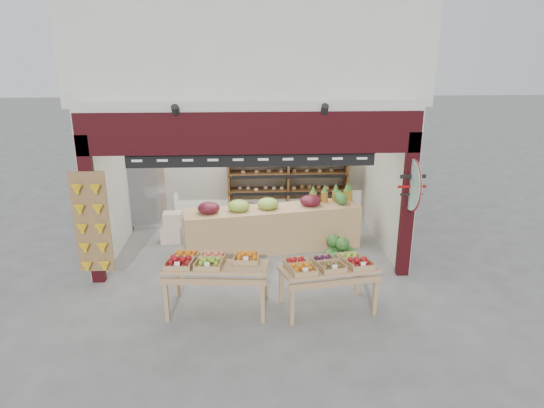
{
  "coord_description": "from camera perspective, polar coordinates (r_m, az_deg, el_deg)",
  "views": [
    {
      "loc": [
        -0.04,
        -9.01,
        4.07
      ],
      "look_at": [
        0.39,
        -0.2,
        1.12
      ],
      "focal_mm": 32.0,
      "sensor_mm": 36.0,
      "label": 1
    }
  ],
  "objects": [
    {
      "name": "mid_counter",
      "position": [
        9.9,
        0.04,
        -2.69
      ],
      "size": [
        3.63,
        1.3,
        1.11
      ],
      "color": "tan",
      "rests_on": "ground"
    },
    {
      "name": "banana_board",
      "position": [
        8.79,
        -20.46,
        -2.35
      ],
      "size": [
        0.6,
        0.15,
        1.8
      ],
      "color": "olive",
      "rests_on": "ground"
    },
    {
      "name": "ground",
      "position": [
        9.88,
        -2.34,
        -5.83
      ],
      "size": [
        60.0,
        60.0,
        0.0
      ],
      "primitive_type": "plane",
      "color": "#61615C",
      "rests_on": "ground"
    },
    {
      "name": "watermelon_pile",
      "position": [
        9.53,
        8.12,
        -5.73
      ],
      "size": [
        0.7,
        0.68,
        0.51
      ],
      "color": "#1D4D19",
      "rests_on": "ground"
    },
    {
      "name": "shop_structure",
      "position": [
        10.62,
        -2.72,
        17.68
      ],
      "size": [
        6.36,
        5.12,
        5.4
      ],
      "color": "silver",
      "rests_on": "ground"
    },
    {
      "name": "display_table_left",
      "position": [
        7.69,
        -7.26,
        -6.95
      ],
      "size": [
        1.65,
        1.01,
        1.01
      ],
      "color": "tan",
      "rests_on": "ground"
    },
    {
      "name": "refrigerator",
      "position": [
        11.5,
        -14.56,
        2.34
      ],
      "size": [
        0.94,
        0.94,
        1.97
      ],
      "primitive_type": "cube",
      "rotation": [
        0.0,
        0.0,
        0.27
      ],
      "color": "silver",
      "rests_on": "ground"
    },
    {
      "name": "gift_sign",
      "position": [
        8.66,
        16.12,
        2.22
      ],
      "size": [
        0.04,
        0.93,
        0.92
      ],
      "color": "#ABD7BD",
      "rests_on": "ground"
    },
    {
      "name": "back_shelving",
      "position": [
        11.42,
        1.86,
        3.24
      ],
      "size": [
        2.82,
        0.46,
        1.76
      ],
      "color": "brown",
      "rests_on": "ground"
    },
    {
      "name": "cardboard_stack",
      "position": [
        10.57,
        -10.43,
        -3.05
      ],
      "size": [
        0.97,
        0.7,
        0.66
      ],
      "color": "beige",
      "rests_on": "ground"
    },
    {
      "name": "display_table_right",
      "position": [
        7.69,
        6.59,
        -7.32
      ],
      "size": [
        1.57,
        1.04,
        0.95
      ],
      "color": "tan",
      "rests_on": "ground"
    }
  ]
}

